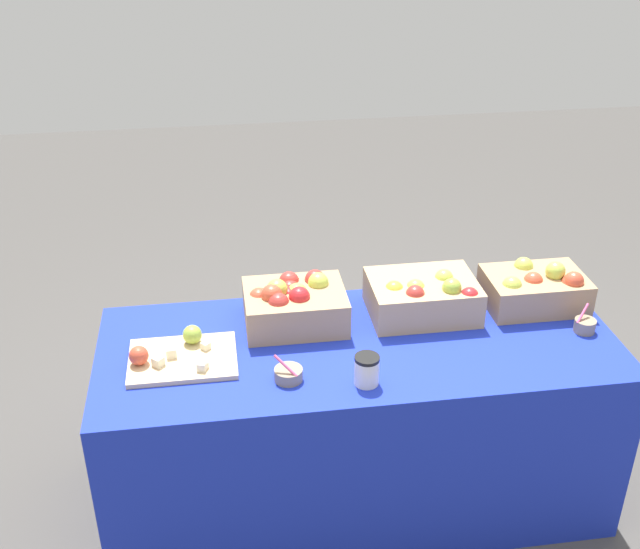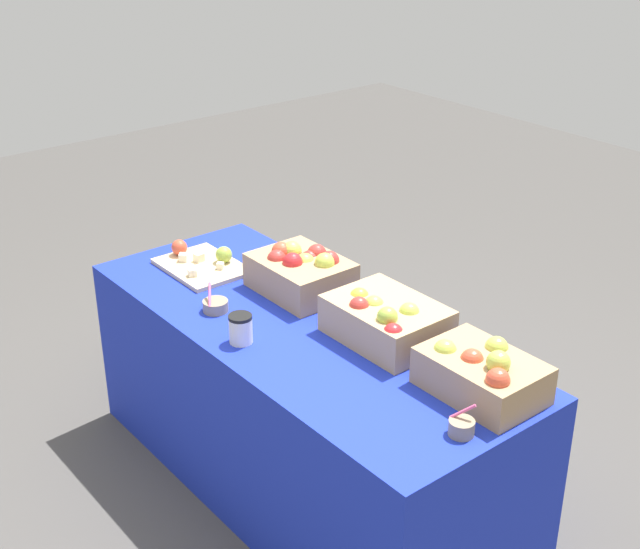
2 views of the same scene
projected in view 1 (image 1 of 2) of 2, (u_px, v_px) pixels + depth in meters
name	position (u px, v px, depth m)	size (l,w,h in m)	color
ground_plane	(355.00, 492.00, 3.21)	(10.00, 10.00, 0.00)	#474442
table	(357.00, 421.00, 3.04)	(1.90, 0.76, 0.74)	#192DB7
apple_crate_left	(536.00, 288.00, 3.05)	(0.38, 0.26, 0.19)	tan
apple_crate_middle	(423.00, 296.00, 3.00)	(0.41, 0.30, 0.18)	tan
apple_crate_right	(294.00, 303.00, 2.94)	(0.38, 0.29, 0.19)	tan
cutting_board_front	(179.00, 355.00, 2.74)	(0.38, 0.28, 0.09)	#D1B284
sample_bowl_near	(585.00, 325.00, 2.91)	(0.08, 0.08, 0.10)	gray
sample_bowl_mid	(288.00, 374.00, 2.64)	(0.10, 0.10, 0.10)	gray
coffee_cup	(367.00, 370.00, 2.61)	(0.09, 0.09, 0.11)	silver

